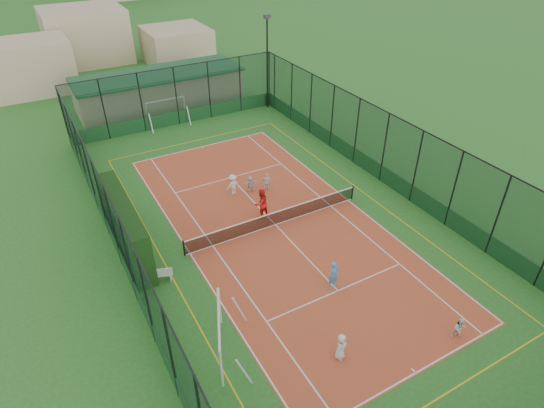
{
  "coord_description": "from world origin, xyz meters",
  "views": [
    {
      "loc": [
        -11.0,
        -19.18,
        16.52
      ],
      "look_at": [
        0.06,
        0.53,
        1.2
      ],
      "focal_mm": 30.0,
      "sensor_mm": 36.0,
      "label": 1
    }
  ],
  "objects_px": {
    "clubhouse": "(160,89)",
    "child_far_left": "(233,184)",
    "child_near_right": "(460,328)",
    "futsal_goal_near": "(220,335)",
    "coach": "(261,203)",
    "futsal_goal_far": "(166,112)",
    "child_far_back": "(250,184)",
    "child_near_mid": "(334,275)",
    "child_near_left": "(341,347)",
    "child_far_right": "(267,182)",
    "floodlight_ne": "(267,63)",
    "white_bench": "(155,274)"
  },
  "relations": [
    {
      "from": "floodlight_ne",
      "to": "child_near_mid",
      "type": "bearing_deg",
      "value": -110.93
    },
    {
      "from": "floodlight_ne",
      "to": "white_bench",
      "type": "xyz_separation_m",
      "value": [
        -16.4,
        -17.81,
        -3.64
      ]
    },
    {
      "from": "child_near_mid",
      "to": "futsal_goal_near",
      "type": "bearing_deg",
      "value": -178.1
    },
    {
      "from": "futsal_goal_near",
      "to": "floodlight_ne",
      "type": "bearing_deg",
      "value": -10.33
    },
    {
      "from": "futsal_goal_near",
      "to": "child_near_mid",
      "type": "distance_m",
      "value": 6.68
    },
    {
      "from": "child_near_right",
      "to": "child_near_left",
      "type": "bearing_deg",
      "value": -176.13
    },
    {
      "from": "clubhouse",
      "to": "child_far_right",
      "type": "bearing_deg",
      "value": -85.52
    },
    {
      "from": "coach",
      "to": "futsal_goal_near",
      "type": "bearing_deg",
      "value": 43.42
    },
    {
      "from": "child_far_left",
      "to": "futsal_goal_far",
      "type": "bearing_deg",
      "value": -101.17
    },
    {
      "from": "white_bench",
      "to": "futsal_goal_far",
      "type": "height_order",
      "value": "futsal_goal_far"
    },
    {
      "from": "clubhouse",
      "to": "floodlight_ne",
      "type": "bearing_deg",
      "value": -32.12
    },
    {
      "from": "white_bench",
      "to": "child_far_back",
      "type": "relative_size",
      "value": 1.49
    },
    {
      "from": "child_near_mid",
      "to": "child_far_left",
      "type": "xyz_separation_m",
      "value": [
        -0.7,
        10.39,
        -0.06
      ]
    },
    {
      "from": "child_near_right",
      "to": "child_far_left",
      "type": "height_order",
      "value": "child_far_left"
    },
    {
      "from": "child_near_mid",
      "to": "child_far_left",
      "type": "height_order",
      "value": "child_near_mid"
    },
    {
      "from": "child_near_right",
      "to": "child_far_right",
      "type": "bearing_deg",
      "value": 117.95
    },
    {
      "from": "futsal_goal_far",
      "to": "floodlight_ne",
      "type": "bearing_deg",
      "value": -4.51
    },
    {
      "from": "clubhouse",
      "to": "child_near_right",
      "type": "xyz_separation_m",
      "value": [
        2.96,
        -33.41,
        -0.98
      ]
    },
    {
      "from": "white_bench",
      "to": "child_far_left",
      "type": "relative_size",
      "value": 1.17
    },
    {
      "from": "child_near_mid",
      "to": "child_far_back",
      "type": "relative_size",
      "value": 1.37
    },
    {
      "from": "child_near_left",
      "to": "child_far_right",
      "type": "xyz_separation_m",
      "value": [
        3.74,
        13.35,
        -0.03
      ]
    },
    {
      "from": "futsal_goal_far",
      "to": "child_far_right",
      "type": "relative_size",
      "value": 2.66
    },
    {
      "from": "white_bench",
      "to": "child_near_left",
      "type": "distance_m",
      "value": 10.09
    },
    {
      "from": "child_far_left",
      "to": "coach",
      "type": "relative_size",
      "value": 0.76
    },
    {
      "from": "futsal_goal_near",
      "to": "coach",
      "type": "relative_size",
      "value": 1.78
    },
    {
      "from": "futsal_goal_near",
      "to": "child_near_mid",
      "type": "bearing_deg",
      "value": -59.26
    },
    {
      "from": "child_near_left",
      "to": "child_far_left",
      "type": "bearing_deg",
      "value": 57.77
    },
    {
      "from": "futsal_goal_near",
      "to": "coach",
      "type": "distance_m",
      "value": 10.31
    },
    {
      "from": "clubhouse",
      "to": "child_far_left",
      "type": "xyz_separation_m",
      "value": [
        -0.75,
        -17.61,
        -0.83
      ]
    },
    {
      "from": "child_far_left",
      "to": "floodlight_ne",
      "type": "bearing_deg",
      "value": -139.35
    },
    {
      "from": "child_near_right",
      "to": "coach",
      "type": "xyz_separation_m",
      "value": [
        -3.29,
        12.61,
        0.39
      ]
    },
    {
      "from": "child_near_right",
      "to": "child_far_back",
      "type": "relative_size",
      "value": 1.01
    },
    {
      "from": "futsal_goal_far",
      "to": "child_near_mid",
      "type": "bearing_deg",
      "value": -87.53
    },
    {
      "from": "clubhouse",
      "to": "futsal_goal_far",
      "type": "xyz_separation_m",
      "value": [
        -0.92,
        -4.6,
        -0.46
      ]
    },
    {
      "from": "child_far_back",
      "to": "child_near_mid",
      "type": "bearing_deg",
      "value": 93.54
    },
    {
      "from": "futsal_goal_far",
      "to": "child_near_right",
      "type": "bearing_deg",
      "value": -82.01
    },
    {
      "from": "child_far_left",
      "to": "child_far_back",
      "type": "relative_size",
      "value": 1.28
    },
    {
      "from": "floodlight_ne",
      "to": "coach",
      "type": "height_order",
      "value": "floodlight_ne"
    },
    {
      "from": "clubhouse",
      "to": "child_far_right",
      "type": "distance_m",
      "value": 18.4
    },
    {
      "from": "child_far_right",
      "to": "child_far_back",
      "type": "height_order",
      "value": "child_far_right"
    },
    {
      "from": "child_near_left",
      "to": "clubhouse",
      "type": "bearing_deg",
      "value": 59.93
    },
    {
      "from": "futsal_goal_near",
      "to": "child_far_right",
      "type": "bearing_deg",
      "value": -14.66
    },
    {
      "from": "clubhouse",
      "to": "child_far_back",
      "type": "height_order",
      "value": "clubhouse"
    },
    {
      "from": "white_bench",
      "to": "child_near_mid",
      "type": "distance_m",
      "value": 9.12
    },
    {
      "from": "floodlight_ne",
      "to": "futsal_goal_far",
      "type": "bearing_deg",
      "value": 175.17
    },
    {
      "from": "futsal_goal_far",
      "to": "child_far_back",
      "type": "distance_m",
      "value": 13.32
    },
    {
      "from": "clubhouse",
      "to": "futsal_goal_near",
      "type": "relative_size",
      "value": 4.4
    },
    {
      "from": "futsal_goal_near",
      "to": "child_near_left",
      "type": "relative_size",
      "value": 2.56
    },
    {
      "from": "futsal_goal_far",
      "to": "coach",
      "type": "height_order",
      "value": "futsal_goal_far"
    },
    {
      "from": "futsal_goal_far",
      "to": "child_near_right",
      "type": "distance_m",
      "value": 29.08
    }
  ]
}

